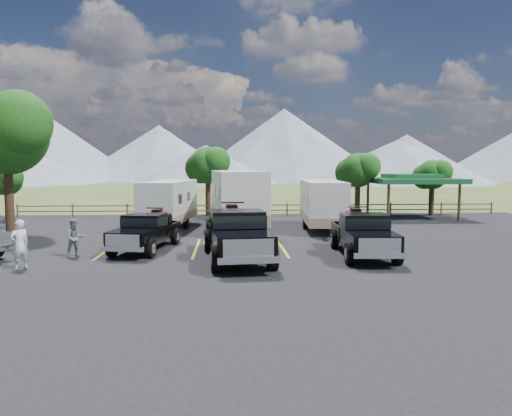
{
  "coord_description": "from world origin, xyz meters",
  "views": [
    {
      "loc": [
        -0.56,
        -19.01,
        3.92
      ],
      "look_at": [
        0.98,
        7.48,
        1.6
      ],
      "focal_mm": 35.0,
      "sensor_mm": 36.0,
      "label": 1
    }
  ],
  "objects": [
    {
      "name": "trailer_left",
      "position": [
        -4.07,
        11.17,
        1.56
      ],
      "size": [
        3.01,
        8.38,
        2.9
      ],
      "rotation": [
        0.0,
        0.0,
        -0.13
      ],
      "color": "silver",
      "rests_on": "asphalt_lot"
    },
    {
      "name": "person_a",
      "position": [
        -8.26,
        -0.24,
        0.96
      ],
      "size": [
        0.79,
        0.79,
        1.85
      ],
      "primitive_type": "imported",
      "rotation": [
        0.0,
        0.0,
        3.91
      ],
      "color": "silver",
      "rests_on": "asphalt_lot"
    },
    {
      "name": "rig_right",
      "position": [
        5.21,
        1.77,
        1.01
      ],
      "size": [
        2.43,
        6.14,
        2.01
      ],
      "rotation": [
        0.0,
        0.0,
        -0.06
      ],
      "color": "black",
      "rests_on": "asphalt_lot"
    },
    {
      "name": "tree_nw_small",
      "position": [
        -16.02,
        17.01,
        2.78
      ],
      "size": [
        2.59,
        2.43,
        3.85
      ],
      "color": "black",
      "rests_on": "ground"
    },
    {
      "name": "trailer_center",
      "position": [
        0.06,
        10.6,
        1.87
      ],
      "size": [
        3.34,
        10.1,
        3.49
      ],
      "rotation": [
        0.0,
        0.0,
        0.09
      ],
      "color": "silver",
      "rests_on": "asphalt_lot"
    },
    {
      "name": "ground",
      "position": [
        0.0,
        0.0,
        0.0
      ],
      "size": [
        320.0,
        320.0,
        0.0
      ],
      "primitive_type": "plane",
      "color": "#3E5022",
      "rests_on": "ground"
    },
    {
      "name": "rig_left",
      "position": [
        -4.23,
        3.72,
        0.93
      ],
      "size": [
        2.77,
        5.76,
        1.85
      ],
      "rotation": [
        0.0,
        0.0,
        -0.19
      ],
      "color": "black",
      "rests_on": "asphalt_lot"
    },
    {
      "name": "asphalt_lot",
      "position": [
        0.0,
        3.0,
        0.02
      ],
      "size": [
        44.0,
        34.0,
        0.04
      ],
      "primitive_type": "cube",
      "color": "black",
      "rests_on": "ground"
    },
    {
      "name": "stall_lines",
      "position": [
        0.0,
        4.0,
        0.04
      ],
      "size": [
        12.12,
        5.5,
        0.01
      ],
      "color": "gold",
      "rests_on": "asphalt_lot"
    },
    {
      "name": "tree_ne_b",
      "position": [
        14.98,
        18.01,
        3.13
      ],
      "size": [
        2.77,
        2.59,
        4.27
      ],
      "color": "black",
      "rests_on": "ground"
    },
    {
      "name": "tree_big_nw",
      "position": [
        -12.55,
        9.03,
        5.6
      ],
      "size": [
        5.54,
        5.18,
        7.84
      ],
      "color": "black",
      "rests_on": "ground"
    },
    {
      "name": "tree_north",
      "position": [
        -2.03,
        19.02,
        3.83
      ],
      "size": [
        3.46,
        3.24,
        5.25
      ],
      "color": "black",
      "rests_on": "ground"
    },
    {
      "name": "pavilion",
      "position": [
        13.0,
        17.0,
        2.79
      ],
      "size": [
        6.2,
        6.2,
        3.22
      ],
      "color": "brown",
      "rests_on": "ground"
    },
    {
      "name": "rail_fence",
      "position": [
        2.0,
        18.5,
        0.61
      ],
      "size": [
        36.12,
        0.12,
        1.0
      ],
      "color": "brown",
      "rests_on": "ground"
    },
    {
      "name": "tree_ne_a",
      "position": [
        8.97,
        17.01,
        3.48
      ],
      "size": [
        3.11,
        2.92,
        4.76
      ],
      "color": "black",
      "rests_on": "ground"
    },
    {
      "name": "mountain_range",
      "position": [
        -7.63,
        105.98,
        7.87
      ],
      "size": [
        209.0,
        71.0,
        20.0
      ],
      "color": "slate",
      "rests_on": "ground"
    },
    {
      "name": "trailer_right",
      "position": [
        5.1,
        10.22,
        1.56
      ],
      "size": [
        2.64,
        8.4,
        2.91
      ],
      "rotation": [
        0.0,
        0.0,
        -0.07
      ],
      "color": "silver",
      "rests_on": "asphalt_lot"
    },
    {
      "name": "person_b",
      "position": [
        -6.94,
        2.08,
        0.85
      ],
      "size": [
        0.98,
        0.9,
        1.61
      ],
      "primitive_type": "imported",
      "rotation": [
        0.0,
        0.0,
        0.48
      ],
      "color": "slate",
      "rests_on": "asphalt_lot"
    },
    {
      "name": "rig_center",
      "position": [
        -0.18,
        1.18,
        1.13
      ],
      "size": [
        2.92,
        6.98,
        2.27
      ],
      "rotation": [
        0.0,
        0.0,
        0.1
      ],
      "color": "black",
      "rests_on": "asphalt_lot"
    }
  ]
}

